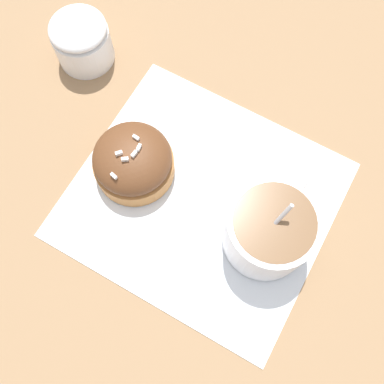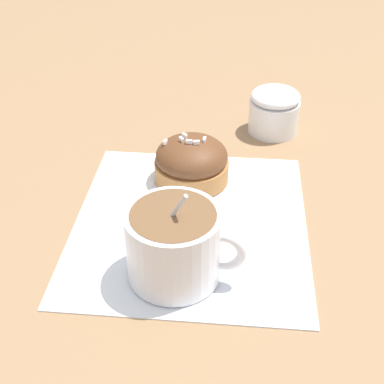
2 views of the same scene
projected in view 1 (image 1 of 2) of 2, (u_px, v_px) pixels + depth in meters
The scene contains 5 objects.
ground_plane at pixel (202, 199), 0.48m from camera, with size 3.00×3.00×0.00m, color #93704C.
paper_napkin at pixel (202, 199), 0.48m from camera, with size 0.29×0.27×0.00m.
coffee_cup at pixel (268, 233), 0.43m from camera, with size 0.09×0.11×0.09m.
frosted_pastry at pixel (133, 161), 0.47m from camera, with size 0.09×0.09×0.06m.
sugar_bowl at pixel (81, 40), 0.51m from camera, with size 0.07×0.07×0.06m.
Camera 1 is at (0.08, -0.13, 0.46)m, focal length 42.00 mm.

